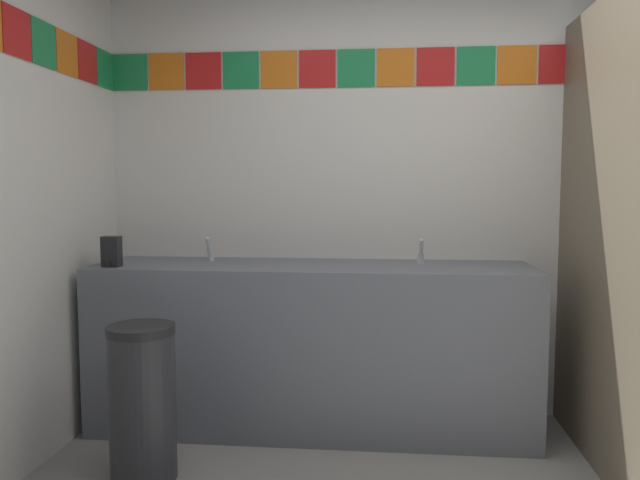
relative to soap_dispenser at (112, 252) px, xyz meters
name	(u,v)px	position (x,y,z in m)	size (l,w,h in m)	color
wall_back	(433,171)	(1.70, 0.52, 0.43)	(3.76, 0.09, 2.79)	white
vanity_counter	(312,345)	(1.03, 0.18, -0.52)	(2.34, 0.60, 0.89)	slate
faucet_left	(210,252)	(0.45, 0.27, -0.03)	(0.04, 0.10, 0.14)	silver
faucet_right	(421,254)	(1.62, 0.27, -0.03)	(0.04, 0.10, 0.14)	silver
soap_dispenser	(112,252)	(0.00, 0.00, 0.00)	(0.09, 0.09, 0.16)	black
trash_bin	(143,402)	(0.35, -0.50, -0.62)	(0.30, 0.30, 0.70)	#333338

